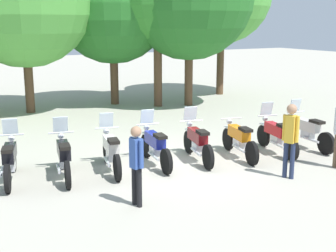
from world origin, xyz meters
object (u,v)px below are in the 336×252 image
object	(u,v)px
motorcycle_0	(10,159)
motorcycle_2	(111,150)
motorcycle_7	(307,130)
person_2	(136,160)
person_0	(290,135)
tree_4	(112,5)
motorcycle_4	(197,142)
motorcycle_1	(64,156)
motorcycle_3	(155,146)
motorcycle_6	(276,135)
motorcycle_5	(239,139)

from	to	relation	value
motorcycle_0	motorcycle_2	size ratio (longest dim) A/B	0.99
motorcycle_7	person_2	size ratio (longest dim) A/B	1.32
motorcycle_0	person_0	size ratio (longest dim) A/B	1.19
tree_4	motorcycle_4	bearing A→B (deg)	-98.69
motorcycle_1	motorcycle_2	bearing A→B (deg)	-81.88
person_2	tree_4	bearing A→B (deg)	59.96
motorcycle_7	person_2	bearing A→B (deg)	109.93
motorcycle_7	motorcycle_3	bearing A→B (deg)	87.66
motorcycle_6	motorcycle_5	bearing A→B (deg)	93.99
motorcycle_2	tree_4	bearing A→B (deg)	-10.81
motorcycle_5	motorcycle_6	xyz separation A→B (m)	(1.18, -0.17, 0.01)
motorcycle_0	person_0	world-z (taller)	person_0
motorcycle_0	motorcycle_2	distance (m)	2.39
motorcycle_2	motorcycle_4	bearing A→B (deg)	-85.20
motorcycle_5	person_0	xyz separation A→B (m)	(-0.05, -1.99, 0.56)
motorcycle_5	tree_4	bearing A→B (deg)	11.57
motorcycle_1	motorcycle_2	world-z (taller)	same
motorcycle_2	motorcycle_6	size ratio (longest dim) A/B	1.00
motorcycle_5	motorcycle_7	distance (m)	2.36
motorcycle_0	person_0	xyz separation A→B (m)	(5.82, -3.03, 0.55)
motorcycle_2	tree_4	xyz separation A→B (m)	(3.74, 8.80, 3.83)
motorcycle_0	motorcycle_3	distance (m)	3.57
motorcycle_5	person_2	distance (m)	4.34
motorcycle_4	person_0	world-z (taller)	person_0
motorcycle_2	person_2	size ratio (longest dim) A/B	1.31
motorcycle_7	motorcycle_6	bearing A→B (deg)	94.46
motorcycle_0	motorcycle_3	world-z (taller)	same
motorcycle_5	motorcycle_2	bearing A→B (deg)	93.34
motorcycle_5	person_0	size ratio (longest dim) A/B	1.20
motorcycle_6	person_2	world-z (taller)	person_2
person_2	motorcycle_1	bearing A→B (deg)	97.91
person_0	motorcycle_3	bearing A→B (deg)	-72.27
motorcycle_7	person_2	world-z (taller)	person_2
motorcycle_4	motorcycle_5	size ratio (longest dim) A/B	1.00
motorcycle_0	motorcycle_5	bearing A→B (deg)	-84.90
person_0	tree_4	bearing A→B (deg)	-116.59
tree_4	motorcycle_7	bearing A→B (deg)	-77.48
motorcycle_6	motorcycle_7	bearing A→B (deg)	-79.12
motorcycle_2	motorcycle_4	size ratio (longest dim) A/B	1.00
motorcycle_0	tree_4	distance (m)	11.03
motorcycle_1	motorcycle_7	distance (m)	7.10
person_2	tree_4	distance (m)	12.39
motorcycle_5	tree_4	size ratio (longest dim) A/B	0.31
motorcycle_2	motorcycle_7	distance (m)	5.93
tree_4	motorcycle_2	bearing A→B (deg)	-113.05
motorcycle_5	motorcycle_1	bearing A→B (deg)	94.88
motorcycle_2	person_0	xyz separation A→B (m)	(3.47, -2.59, 0.55)
motorcycle_3	motorcycle_5	size ratio (longest dim) A/B	1.01
motorcycle_7	tree_4	xyz separation A→B (m)	(-2.13, 9.59, 3.83)
motorcycle_3	motorcycle_6	distance (m)	3.59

